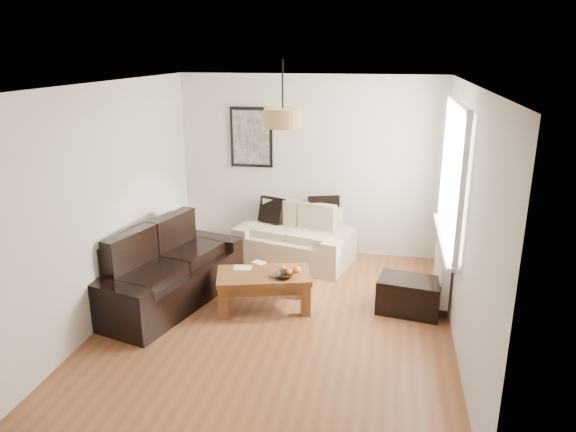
% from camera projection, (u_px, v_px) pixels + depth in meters
% --- Properties ---
extents(floor, '(4.50, 4.50, 0.00)m').
position_uv_depth(floor, '(278.00, 320.00, 6.04)').
color(floor, brown).
rests_on(floor, ground).
extents(ceiling, '(3.80, 4.50, 0.00)m').
position_uv_depth(ceiling, '(277.00, 84.00, 5.26)').
color(ceiling, white).
rests_on(ceiling, floor).
extents(wall_back, '(3.80, 0.04, 2.60)m').
position_uv_depth(wall_back, '(309.00, 166.00, 7.76)').
color(wall_back, silver).
rests_on(wall_back, floor).
extents(wall_front, '(3.80, 0.04, 2.60)m').
position_uv_depth(wall_front, '(208.00, 306.00, 3.54)').
color(wall_front, silver).
rests_on(wall_front, floor).
extents(wall_left, '(0.04, 4.50, 2.60)m').
position_uv_depth(wall_left, '(112.00, 201.00, 5.99)').
color(wall_left, silver).
rests_on(wall_left, floor).
extents(wall_right, '(0.04, 4.50, 2.60)m').
position_uv_depth(wall_right, '(464.00, 220.00, 5.31)').
color(wall_right, silver).
rests_on(wall_right, floor).
extents(window_bay, '(0.14, 1.90, 1.60)m').
position_uv_depth(window_bay, '(455.00, 173.00, 5.98)').
color(window_bay, white).
rests_on(window_bay, wall_right).
extents(radiator, '(0.10, 0.90, 0.52)m').
position_uv_depth(radiator, '(442.00, 273.00, 6.35)').
color(radiator, white).
rests_on(radiator, wall_right).
extents(poster, '(0.62, 0.04, 0.87)m').
position_uv_depth(poster, '(251.00, 137.00, 7.76)').
color(poster, black).
rests_on(poster, wall_back).
extents(pendant_shade, '(0.40, 0.40, 0.20)m').
position_uv_depth(pendant_shade, '(283.00, 118.00, 5.65)').
color(pendant_shade, tan).
rests_on(pendant_shade, ceiling).
extents(loveseat_cream, '(1.75, 1.24, 0.79)m').
position_uv_depth(loveseat_cream, '(295.00, 235.00, 7.61)').
color(loveseat_cream, beige).
rests_on(loveseat_cream, floor).
extents(sofa_leather, '(1.47, 2.19, 0.87)m').
position_uv_depth(sofa_leather, '(165.00, 267.00, 6.40)').
color(sofa_leather, black).
rests_on(sofa_leather, floor).
extents(coffee_table, '(1.19, 0.85, 0.44)m').
position_uv_depth(coffee_table, '(264.00, 291.00, 6.27)').
color(coffee_table, brown).
rests_on(coffee_table, floor).
extents(ottoman, '(0.77, 0.57, 0.40)m').
position_uv_depth(ottoman, '(409.00, 296.00, 6.19)').
color(ottoman, black).
rests_on(ottoman, floor).
extents(cushion_left, '(0.39, 0.25, 0.38)m').
position_uv_depth(cushion_left, '(272.00, 210.00, 7.77)').
color(cushion_left, black).
rests_on(cushion_left, loveseat_cream).
extents(cushion_right, '(0.45, 0.27, 0.43)m').
position_uv_depth(cushion_right, '(324.00, 211.00, 7.63)').
color(cushion_right, black).
rests_on(cushion_right, loveseat_cream).
extents(fruit_bowl, '(0.26, 0.26, 0.06)m').
position_uv_depth(fruit_bowl, '(285.00, 275.00, 6.10)').
color(fruit_bowl, black).
rests_on(fruit_bowl, coffee_table).
extents(orange_a, '(0.10, 0.10, 0.08)m').
position_uv_depth(orange_a, '(289.00, 272.00, 6.15)').
color(orange_a, orange).
rests_on(orange_a, fruit_bowl).
extents(orange_b, '(0.09, 0.09, 0.08)m').
position_uv_depth(orange_b, '(297.00, 269.00, 6.21)').
color(orange_b, orange).
rests_on(orange_b, fruit_bowl).
extents(orange_c, '(0.08, 0.08, 0.06)m').
position_uv_depth(orange_c, '(283.00, 268.00, 6.25)').
color(orange_c, orange).
rests_on(orange_c, fruit_bowl).
extents(papers, '(0.23, 0.17, 0.01)m').
position_uv_depth(papers, '(243.00, 268.00, 6.35)').
color(papers, beige).
rests_on(papers, coffee_table).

